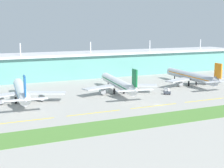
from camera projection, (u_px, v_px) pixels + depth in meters
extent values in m
plane|color=#A8A59E|center=(157.00, 105.00, 171.58)|extent=(600.00, 600.00, 0.00)
cube|color=#5B9E93|center=(89.00, 65.00, 268.70)|extent=(280.00, 28.00, 18.51)
cube|color=silver|center=(88.00, 53.00, 266.89)|extent=(288.00, 34.00, 1.80)
cylinder|color=silver|center=(20.00, 49.00, 238.59)|extent=(0.90, 0.90, 9.00)
cylinder|color=silver|center=(91.00, 47.00, 260.88)|extent=(0.90, 0.90, 9.00)
cylinder|color=silver|center=(150.00, 46.00, 283.17)|extent=(0.90, 0.90, 9.00)
cylinder|color=silver|center=(200.00, 44.00, 305.46)|extent=(0.90, 0.90, 9.00)
cylinder|color=white|center=(21.00, 90.00, 177.52)|extent=(9.43, 52.28, 5.80)
cone|color=white|center=(18.00, 82.00, 203.43)|extent=(5.78, 4.38, 5.51)
cone|color=white|center=(26.00, 99.00, 150.46)|extent=(5.38, 6.96, 5.72)
cube|color=#19519E|center=(25.00, 86.00, 150.23)|extent=(1.15, 6.43, 9.50)
cube|color=white|center=(13.00, 101.00, 149.12)|extent=(10.20, 3.89, 0.36)
cube|color=white|center=(37.00, 99.00, 152.80)|extent=(10.20, 3.89, 0.36)
cylinder|color=gray|center=(1.00, 100.00, 171.88)|extent=(3.51, 4.71, 3.20)
cube|color=#B7BABF|center=(44.00, 93.00, 177.66)|extent=(24.55, 16.64, 0.70)
cylinder|color=gray|center=(42.00, 97.00, 179.10)|extent=(3.51, 4.71, 3.20)
cylinder|color=black|center=(19.00, 92.00, 196.40)|extent=(0.70, 0.70, 3.60)
cylinder|color=black|center=(16.00, 100.00, 174.51)|extent=(1.10, 1.10, 3.60)
cylinder|color=black|center=(28.00, 99.00, 176.65)|extent=(1.10, 1.10, 3.60)
cube|color=#19519E|center=(21.00, 90.00, 177.44)|extent=(9.11, 47.10, 0.60)
cylinder|color=silver|center=(118.00, 83.00, 201.09)|extent=(11.54, 54.22, 5.80)
cone|color=silver|center=(105.00, 76.00, 228.23)|extent=(5.91, 4.57, 5.51)
cone|color=silver|center=(135.00, 90.00, 172.80)|extent=(5.61, 7.12, 5.72)
cube|color=#146B38|center=(135.00, 78.00, 172.59)|extent=(1.38, 6.44, 9.50)
cube|color=silver|center=(125.00, 91.00, 171.66)|extent=(10.29, 4.25, 0.36)
cube|color=silver|center=(144.00, 90.00, 174.96)|extent=(10.29, 4.25, 0.36)
cube|color=#B7BABF|center=(101.00, 87.00, 193.59)|extent=(24.94, 13.10, 0.70)
cylinder|color=gray|center=(102.00, 91.00, 195.80)|extent=(3.66, 4.82, 3.20)
cube|color=#B7BABF|center=(138.00, 85.00, 200.77)|extent=(24.37, 17.32, 0.70)
cylinder|color=gray|center=(135.00, 89.00, 202.26)|extent=(3.66, 4.82, 3.20)
cylinder|color=black|center=(108.00, 85.00, 220.88)|extent=(0.70, 0.70, 3.60)
cylinder|color=black|center=(114.00, 91.00, 198.16)|extent=(1.10, 1.10, 3.60)
cylinder|color=black|center=(124.00, 91.00, 200.08)|extent=(1.10, 1.10, 3.60)
cube|color=#146B38|center=(118.00, 82.00, 201.02)|extent=(11.00, 48.86, 0.60)
cylinder|color=#ADB2BC|center=(190.00, 76.00, 228.59)|extent=(8.16, 54.63, 5.80)
cone|color=#ADB2BC|center=(169.00, 71.00, 255.36)|extent=(5.68, 4.24, 5.51)
cone|color=#ADB2BC|center=(219.00, 81.00, 200.69)|extent=(5.21, 6.84, 5.72)
cube|color=orange|center=(218.00, 71.00, 200.45)|extent=(0.98, 6.42, 9.50)
cube|color=#ADB2BC|center=(211.00, 82.00, 199.21)|extent=(10.13, 3.63, 0.36)
cube|color=#B7BABF|center=(179.00, 80.00, 220.47)|extent=(24.89, 14.42, 0.70)
cylinder|color=gray|center=(180.00, 83.00, 222.72)|extent=(3.39, 4.64, 3.20)
cube|color=#B7BABF|center=(208.00, 78.00, 229.07)|extent=(24.66, 16.14, 0.70)
cylinder|color=gray|center=(205.00, 81.00, 230.46)|extent=(3.39, 4.64, 3.20)
cylinder|color=black|center=(175.00, 78.00, 248.13)|extent=(0.70, 0.70, 3.60)
cylinder|color=black|center=(189.00, 84.00, 225.54)|extent=(1.10, 1.10, 3.60)
cylinder|color=black|center=(196.00, 83.00, 227.83)|extent=(1.10, 1.10, 3.60)
cube|color=orange|center=(190.00, 76.00, 228.52)|extent=(7.97, 49.20, 0.60)
cube|color=yellow|center=(23.00, 121.00, 142.12)|extent=(28.00, 0.70, 0.04)
cube|color=yellow|center=(94.00, 113.00, 155.65)|extent=(28.00, 0.70, 0.04)
cube|color=yellow|center=(154.00, 106.00, 169.19)|extent=(28.00, 0.70, 0.04)
cube|color=yellow|center=(205.00, 100.00, 182.72)|extent=(28.00, 0.70, 0.04)
cube|color=#518438|center=(184.00, 116.00, 150.08)|extent=(300.00, 18.00, 0.10)
cube|color=#333842|center=(167.00, 93.00, 197.58)|extent=(4.97, 4.51, 1.40)
cylinder|color=black|center=(170.00, 94.00, 198.44)|extent=(0.94, 0.81, 0.90)
cylinder|color=black|center=(170.00, 94.00, 196.36)|extent=(0.94, 0.81, 0.90)
cylinder|color=black|center=(165.00, 93.00, 199.06)|extent=(0.94, 0.81, 0.90)
cylinder|color=black|center=(164.00, 94.00, 196.98)|extent=(0.94, 0.81, 0.90)
cube|color=silver|center=(166.00, 90.00, 205.77)|extent=(3.12, 4.02, 1.60)
cube|color=silver|center=(167.00, 88.00, 205.56)|extent=(2.98, 3.69, 0.16)
cylinder|color=black|center=(164.00, 91.00, 206.14)|extent=(0.69, 0.96, 0.90)
cylinder|color=black|center=(165.00, 91.00, 207.33)|extent=(0.69, 0.96, 0.90)
cylinder|color=black|center=(167.00, 92.00, 204.49)|extent=(0.69, 0.96, 0.90)
cylinder|color=black|center=(169.00, 91.00, 205.68)|extent=(0.69, 0.96, 0.90)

